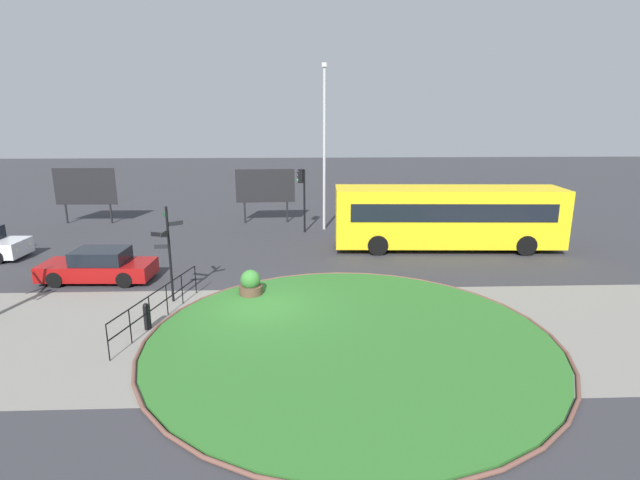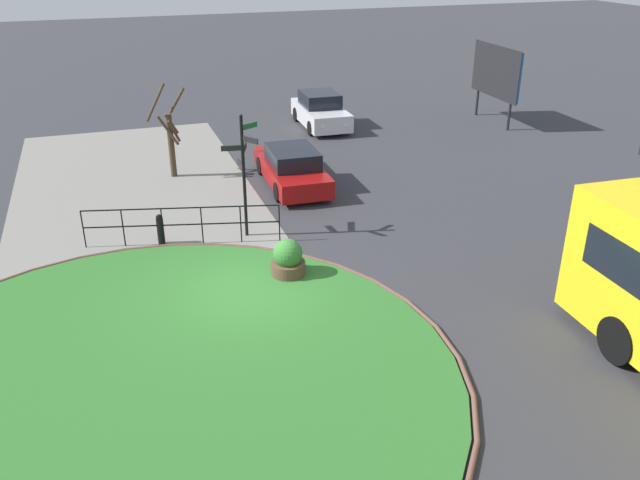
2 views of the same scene
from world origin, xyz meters
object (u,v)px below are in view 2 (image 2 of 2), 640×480
(bollard_foreground, at_px, (160,229))
(planter_near_signpost, at_px, (288,261))
(signpost_directional, at_px, (244,167))
(car_near_lane, at_px, (292,168))
(billboard_left, at_px, (496,73))
(street_tree_bare, at_px, (170,136))
(car_far_lane, at_px, (321,111))

(bollard_foreground, height_order, planter_near_signpost, planter_near_signpost)
(signpost_directional, relative_size, car_near_lane, 0.79)
(car_near_lane, bearing_deg, billboard_left, -63.44)
(bollard_foreground, distance_m, planter_near_signpost, 4.14)
(street_tree_bare, bearing_deg, planter_near_signpost, 11.45)
(bollard_foreground, distance_m, car_far_lane, 13.16)
(signpost_directional, bearing_deg, billboard_left, 122.33)
(planter_near_signpost, bearing_deg, car_far_lane, 157.81)
(car_near_lane, xyz_separation_m, planter_near_signpost, (6.41, -2.02, -0.16))
(bollard_foreground, xyz_separation_m, street_tree_bare, (-5.64, 1.08, 1.04))
(car_near_lane, relative_size, car_far_lane, 1.11)
(bollard_foreground, relative_size, street_tree_bare, 0.28)
(car_near_lane, distance_m, street_tree_bare, 4.48)
(street_tree_bare, bearing_deg, signpost_directional, 13.02)
(planter_near_signpost, bearing_deg, billboard_left, 131.01)
(billboard_left, bearing_deg, street_tree_bare, -78.12)
(planter_near_signpost, xyz_separation_m, street_tree_bare, (-8.65, -1.75, 1.04))
(car_far_lane, height_order, planter_near_signpost, car_far_lane)
(car_near_lane, bearing_deg, signpost_directional, 148.04)
(bollard_foreground, height_order, billboard_left, billboard_left)
(planter_near_signpost, relative_size, street_tree_bare, 0.32)
(car_far_lane, height_order, billboard_left, billboard_left)
(signpost_directional, relative_size, bollard_foreground, 3.93)
(bollard_foreground, distance_m, billboard_left, 18.10)
(billboard_left, relative_size, planter_near_signpost, 3.65)
(signpost_directional, bearing_deg, car_far_lane, 150.82)
(signpost_directional, bearing_deg, street_tree_bare, -166.98)
(street_tree_bare, bearing_deg, car_near_lane, 59.25)
(car_far_lane, relative_size, billboard_left, 1.08)
(billboard_left, height_order, street_tree_bare, billboard_left)
(signpost_directional, bearing_deg, bollard_foreground, -94.11)
(billboard_left, xyz_separation_m, planter_near_signpost, (11.40, -13.11, -1.80))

